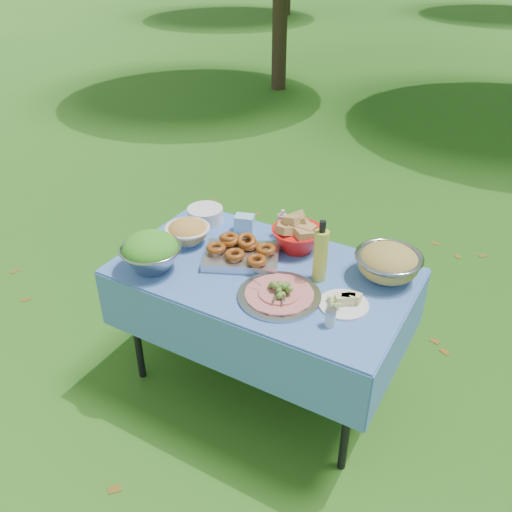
{
  "coord_description": "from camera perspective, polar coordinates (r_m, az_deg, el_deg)",
  "views": [
    {
      "loc": [
        1.1,
        -1.98,
        2.28
      ],
      "look_at": [
        -0.04,
        0.0,
        0.83
      ],
      "focal_mm": 38.0,
      "sensor_mm": 36.0,
      "label": 1
    }
  ],
  "objects": [
    {
      "name": "shaker",
      "position": [
        2.38,
        7.83,
        -6.49
      ],
      "size": [
        0.07,
        0.07,
        0.08
      ],
      "primitive_type": "cylinder",
      "rotation": [
        0.0,
        0.0,
        -0.44
      ],
      "color": "silver",
      "rests_on": "picnic_table"
    },
    {
      "name": "sanitizer_bottle",
      "position": [
        2.99,
        2.8,
        3.53
      ],
      "size": [
        0.07,
        0.07,
        0.15
      ],
      "primitive_type": "cylinder",
      "rotation": [
        0.0,
        0.0,
        -0.31
      ],
      "color": "pink",
      "rests_on": "picnic_table"
    },
    {
      "name": "pasta_bowl_steel",
      "position": [
        2.7,
        13.75,
        -0.65
      ],
      "size": [
        0.37,
        0.37,
        0.17
      ],
      "primitive_type": null,
      "rotation": [
        0.0,
        0.0,
        0.14
      ],
      "color": "#999DA2",
      "rests_on": "picnic_table"
    },
    {
      "name": "pasta_bowl_white",
      "position": [
        2.95,
        -7.22,
        2.62
      ],
      "size": [
        0.29,
        0.29,
        0.13
      ],
      "primitive_type": null,
      "rotation": [
        0.0,
        0.0,
        0.24
      ],
      "color": "white",
      "rests_on": "picnic_table"
    },
    {
      "name": "oil_bottle",
      "position": [
        2.59,
        6.84,
        0.54
      ],
      "size": [
        0.09,
        0.09,
        0.32
      ],
      "primitive_type": "cylinder",
      "rotation": [
        0.0,
        0.0,
        0.39
      ],
      "color": "#BAC43E",
      "rests_on": "picnic_table"
    },
    {
      "name": "salad_bowl",
      "position": [
        2.73,
        -11.02,
        0.43
      ],
      "size": [
        0.37,
        0.37,
        0.2
      ],
      "primitive_type": null,
      "rotation": [
        0.0,
        0.0,
        0.24
      ],
      "color": "#999DA2",
      "rests_on": "picnic_table"
    },
    {
      "name": "charcuterie_platter",
      "position": [
        2.52,
        2.48,
        -3.49
      ],
      "size": [
        0.43,
        0.43,
        0.09
      ],
      "primitive_type": "cylinder",
      "rotation": [
        0.0,
        0.0,
        -0.09
      ],
      "color": "#9DA1A4",
      "rests_on": "picnic_table"
    },
    {
      "name": "cheese_plate",
      "position": [
        2.5,
        9.25,
        -4.58
      ],
      "size": [
        0.29,
        0.29,
        0.06
      ],
      "primitive_type": "cylinder",
      "rotation": [
        0.0,
        0.0,
        0.34
      ],
      "color": "white",
      "rests_on": "picnic_table"
    },
    {
      "name": "fried_tray",
      "position": [
        2.78,
        -1.54,
        0.33
      ],
      "size": [
        0.46,
        0.4,
        0.09
      ],
      "primitive_type": "cube",
      "rotation": [
        0.0,
        0.0,
        0.43
      ],
      "color": "#B6B6BB",
      "rests_on": "picnic_table"
    },
    {
      "name": "wipes_box",
      "position": [
        3.04,
        -1.22,
        3.45
      ],
      "size": [
        0.12,
        0.11,
        0.1
      ],
      "primitive_type": "cube",
      "rotation": [
        0.0,
        0.0,
        0.32
      ],
      "color": "#92D2F6",
      "rests_on": "picnic_table"
    },
    {
      "name": "picnic_table",
      "position": [
        2.96,
        0.71,
        -7.62
      ],
      "size": [
        1.46,
        0.86,
        0.76
      ],
      "primitive_type": "cube",
      "color": "#84C9FF",
      "rests_on": "ground"
    },
    {
      "name": "ground",
      "position": [
        3.21,
        0.66,
        -12.82
      ],
      "size": [
        80.0,
        80.0,
        0.0
      ],
      "primitive_type": "plane",
      "color": "#0F3309",
      "rests_on": "ground"
    },
    {
      "name": "bread_bowl",
      "position": [
        2.86,
        4.37,
        2.34
      ],
      "size": [
        0.35,
        0.35,
        0.18
      ],
      "primitive_type": null,
      "rotation": [
        0.0,
        0.0,
        0.31
      ],
      "color": "red",
      "rests_on": "picnic_table"
    },
    {
      "name": "plate_stack",
      "position": [
        3.16,
        -5.37,
        4.35
      ],
      "size": [
        0.27,
        0.27,
        0.08
      ],
      "primitive_type": "cylinder",
      "rotation": [
        0.0,
        0.0,
        -0.42
      ],
      "color": "white",
      "rests_on": "picnic_table"
    }
  ]
}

